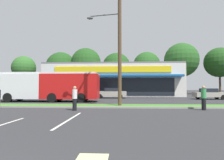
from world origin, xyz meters
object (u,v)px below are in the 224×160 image
car_3 (32,93)px  car_4 (111,93)px  car_2 (210,94)px  pedestrian_by_pole (75,98)px  utility_pole (118,38)px  city_bus (49,86)px  pedestrian_near_bench (204,98)px

car_3 → car_4: size_ratio=0.97×
car_2 → pedestrian_by_pole: 19.89m
car_2 → car_3: car_3 is taller
car_3 → car_4: (12.13, -0.07, -0.03)m
utility_pole → pedestrian_by_pole: (-2.93, -2.66, -4.88)m
city_bus → car_3: city_bus is taller
city_bus → utility_pole: bearing=146.1°
utility_pole → pedestrian_near_bench: size_ratio=6.32×
utility_pole → car_3: size_ratio=2.35×
pedestrian_near_bench → car_4: bearing=25.4°
pedestrian_by_pole → car_3: bearing=-45.0°
city_bus → car_2: bearing=-166.1°
car_3 → car_4: bearing=179.7°
car_2 → pedestrian_near_bench: size_ratio=2.44×
car_2 → pedestrian_near_bench: (-6.07, -12.31, 0.10)m
city_bus → pedestrian_by_pole: size_ratio=6.81×
car_4 → pedestrian_near_bench: (7.35, -14.40, 0.07)m
utility_pole → car_2: 16.69m
car_2 → car_3: size_ratio=0.90×
car_3 → pedestrian_by_pole: (10.54, -15.20, 0.02)m
utility_pole → car_3: bearing=137.0°
city_bus → pedestrian_by_pole: 9.41m
car_3 → pedestrian_near_bench: pedestrian_near_bench is taller
car_2 → pedestrian_by_pole: pedestrian_by_pole is taller
car_2 → car_4: 13.59m
car_4 → city_bus: bearing=47.6°
utility_pole → pedestrian_by_pole: 6.28m
car_3 → pedestrian_near_bench: size_ratio=2.70×
city_bus → car_3: size_ratio=2.48×
car_3 → pedestrian_by_pole: size_ratio=2.75×
car_2 → car_4: size_ratio=0.87×
city_bus → car_4: city_bus is taller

